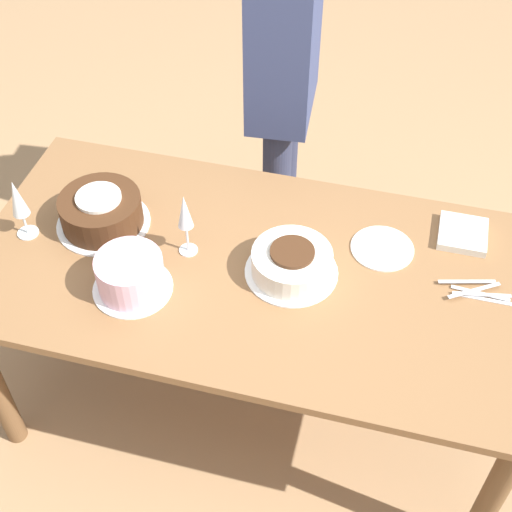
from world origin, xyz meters
TOP-DOWN VIEW (x-y plane):
  - ground_plane at (0.00, 0.00)m, footprint 12.00×12.00m
  - dining_table at (0.00, 0.00)m, footprint 1.74×0.88m
  - cake_center_white at (-0.11, -0.01)m, footprint 0.28×0.28m
  - cake_front_chocolate at (0.52, -0.06)m, footprint 0.30×0.30m
  - cake_back_decorated at (0.33, 0.17)m, footprint 0.24×0.24m
  - wine_glass_near at (0.74, 0.04)m, footprint 0.07×0.07m
  - wine_glass_far at (0.22, -0.02)m, footprint 0.06×0.06m
  - dessert_plate_left at (-0.36, -0.17)m, footprint 0.20×0.20m
  - fork_pile at (-0.65, -0.06)m, footprint 0.22×0.11m
  - napkin_stack at (-0.60, -0.29)m, footprint 0.15×0.16m
  - person_cutting at (0.10, -0.78)m, footprint 0.25×0.42m

SIDE VIEW (x-z plane):
  - ground_plane at x=0.00m, z-range 0.00..0.00m
  - dining_table at x=0.00m, z-range 0.27..1.00m
  - dessert_plate_left at x=-0.36m, z-range 0.73..0.74m
  - fork_pile at x=-0.65m, z-range 0.73..0.74m
  - napkin_stack at x=-0.60m, z-range 0.73..0.75m
  - cake_center_white at x=-0.11m, z-range 0.72..0.82m
  - cake_front_chocolate at x=0.52m, z-range 0.72..0.84m
  - cake_back_decorated at x=0.33m, z-range 0.73..0.85m
  - wine_glass_near at x=0.74m, z-range 0.76..0.98m
  - wine_glass_far at x=0.22m, z-range 0.77..1.00m
  - person_cutting at x=0.10m, z-range 0.16..1.74m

